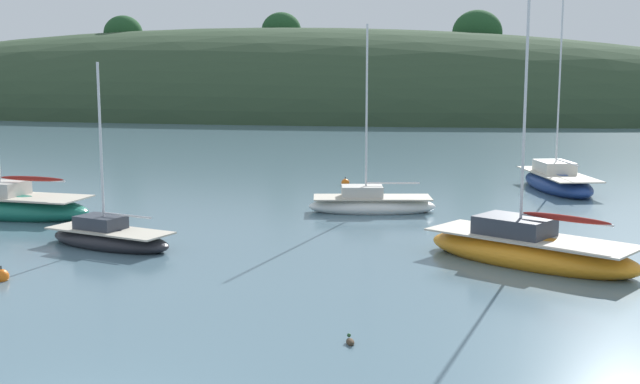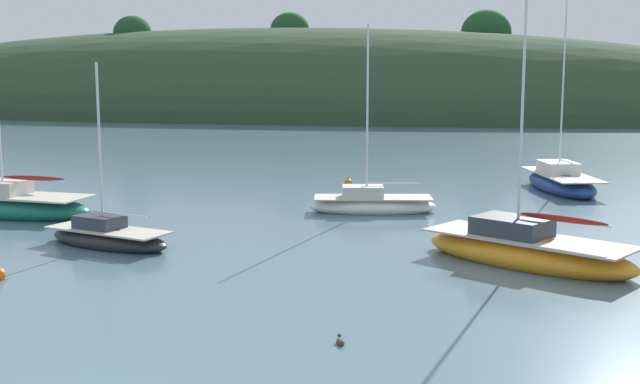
{
  "view_description": "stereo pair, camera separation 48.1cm",
  "coord_description": "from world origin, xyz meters",
  "px_view_note": "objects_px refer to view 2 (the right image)",
  "views": [
    {
      "loc": [
        6.94,
        -11.55,
        6.11
      ],
      "look_at": [
        0.0,
        20.0,
        1.2
      ],
      "focal_mm": 45.22,
      "sensor_mm": 36.0,
      "label": 1
    },
    {
      "loc": [
        7.41,
        -11.44,
        6.11
      ],
      "look_at": [
        0.0,
        20.0,
        1.2
      ],
      "focal_mm": 45.22,
      "sensor_mm": 36.0,
      "label": 2
    }
  ],
  "objects_px": {
    "sailboat_red_portside": "(372,204)",
    "sailboat_yellow_far": "(10,205)",
    "duck_straggler": "(340,342)",
    "mooring_buoy_outer": "(348,183)",
    "sailboat_orange_cutter": "(108,237)",
    "sailboat_teal_outer": "(526,250)",
    "sailboat_blue_center": "(561,182)"
  },
  "relations": [
    {
      "from": "sailboat_red_portside",
      "to": "sailboat_teal_outer",
      "type": "bearing_deg",
      "value": -52.2
    },
    {
      "from": "sailboat_red_portside",
      "to": "sailboat_yellow_far",
      "type": "height_order",
      "value": "sailboat_yellow_far"
    },
    {
      "from": "sailboat_teal_outer",
      "to": "sailboat_yellow_far",
      "type": "height_order",
      "value": "sailboat_teal_outer"
    },
    {
      "from": "sailboat_teal_outer",
      "to": "sailboat_yellow_far",
      "type": "bearing_deg",
      "value": 169.7
    },
    {
      "from": "sailboat_orange_cutter",
      "to": "duck_straggler",
      "type": "height_order",
      "value": "sailboat_orange_cutter"
    },
    {
      "from": "mooring_buoy_outer",
      "to": "sailboat_yellow_far",
      "type": "bearing_deg",
      "value": -134.97
    },
    {
      "from": "sailboat_yellow_far",
      "to": "mooring_buoy_outer",
      "type": "height_order",
      "value": "sailboat_yellow_far"
    },
    {
      "from": "sailboat_red_portside",
      "to": "sailboat_yellow_far",
      "type": "relative_size",
      "value": 0.9
    },
    {
      "from": "sailboat_teal_outer",
      "to": "sailboat_blue_center",
      "type": "bearing_deg",
      "value": 83.12
    },
    {
      "from": "duck_straggler",
      "to": "sailboat_teal_outer",
      "type": "bearing_deg",
      "value": 64.52
    },
    {
      "from": "sailboat_yellow_far",
      "to": "mooring_buoy_outer",
      "type": "bearing_deg",
      "value": 45.03
    },
    {
      "from": "sailboat_blue_center",
      "to": "duck_straggler",
      "type": "bearing_deg",
      "value": -103.69
    },
    {
      "from": "mooring_buoy_outer",
      "to": "sailboat_orange_cutter",
      "type": "bearing_deg",
      "value": -107.48
    },
    {
      "from": "duck_straggler",
      "to": "sailboat_blue_center",
      "type": "bearing_deg",
      "value": 76.31
    },
    {
      "from": "sailboat_blue_center",
      "to": "mooring_buoy_outer",
      "type": "height_order",
      "value": "sailboat_blue_center"
    },
    {
      "from": "sailboat_orange_cutter",
      "to": "duck_straggler",
      "type": "distance_m",
      "value": 12.89
    },
    {
      "from": "sailboat_orange_cutter",
      "to": "duck_straggler",
      "type": "relative_size",
      "value": 15.86
    },
    {
      "from": "sailboat_teal_outer",
      "to": "mooring_buoy_outer",
      "type": "bearing_deg",
      "value": 119.19
    },
    {
      "from": "sailboat_yellow_far",
      "to": "sailboat_orange_cutter",
      "type": "bearing_deg",
      "value": -33.14
    },
    {
      "from": "mooring_buoy_outer",
      "to": "duck_straggler",
      "type": "height_order",
      "value": "mooring_buoy_outer"
    },
    {
      "from": "sailboat_yellow_far",
      "to": "sailboat_blue_center",
      "type": "bearing_deg",
      "value": 28.97
    },
    {
      "from": "mooring_buoy_outer",
      "to": "duck_straggler",
      "type": "distance_m",
      "value": 25.25
    },
    {
      "from": "sailboat_teal_outer",
      "to": "duck_straggler",
      "type": "xyz_separation_m",
      "value": [
        -4.18,
        -8.78,
        -0.38
      ]
    },
    {
      "from": "sailboat_yellow_far",
      "to": "sailboat_orange_cutter",
      "type": "xyz_separation_m",
      "value": [
        6.91,
        -4.51,
        -0.12
      ]
    },
    {
      "from": "sailboat_teal_outer",
      "to": "duck_straggler",
      "type": "relative_size",
      "value": 22.66
    },
    {
      "from": "sailboat_blue_center",
      "to": "mooring_buoy_outer",
      "type": "relative_size",
      "value": 19.29
    },
    {
      "from": "sailboat_blue_center",
      "to": "sailboat_yellow_far",
      "type": "height_order",
      "value": "sailboat_blue_center"
    },
    {
      "from": "sailboat_teal_outer",
      "to": "sailboat_red_portside",
      "type": "distance_m",
      "value": 10.34
    },
    {
      "from": "sailboat_blue_center",
      "to": "sailboat_yellow_far",
      "type": "xyz_separation_m",
      "value": [
        -23.11,
        -12.8,
        0.01
      ]
    },
    {
      "from": "sailboat_red_portside",
      "to": "mooring_buoy_outer",
      "type": "distance_m",
      "value": 8.26
    },
    {
      "from": "sailboat_orange_cutter",
      "to": "mooring_buoy_outer",
      "type": "height_order",
      "value": "sailboat_orange_cutter"
    },
    {
      "from": "sailboat_yellow_far",
      "to": "duck_straggler",
      "type": "distance_m",
      "value": 21.11
    }
  ]
}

